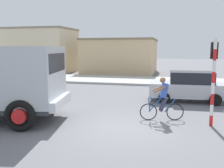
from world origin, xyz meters
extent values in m
plane|color=slate|center=(0.00, 0.00, 0.00)|extent=(120.00, 120.00, 0.00)
cube|color=#ADADA8|center=(0.00, 12.71, 0.08)|extent=(80.00, 5.00, 0.16)
cube|color=silver|center=(-2.45, 0.16, 0.80)|extent=(0.66, 2.38, 0.36)
cube|color=black|center=(-2.60, 0.13, 2.30)|extent=(0.50, 2.11, 0.70)
torus|color=black|center=(-3.75, 1.23, 0.55)|extent=(1.13, 0.43, 1.10)
cylinder|color=red|center=(-3.75, 1.23, 0.55)|extent=(0.54, 0.38, 0.50)
torus|color=black|center=(-3.29, -1.29, 0.55)|extent=(1.13, 0.43, 1.10)
cylinder|color=red|center=(-3.29, -1.29, 0.55)|extent=(0.54, 0.38, 0.50)
torus|color=black|center=(0.82, 1.13, 0.34)|extent=(0.67, 0.19, 0.68)
torus|color=black|center=(1.84, 1.37, 0.34)|extent=(0.67, 0.19, 0.68)
cylinder|color=#1E4C8C|center=(1.16, 1.21, 0.91)|extent=(0.59, 0.18, 0.09)
cylinder|color=#1E4C8C|center=(1.10, 1.19, 0.66)|extent=(0.50, 0.16, 0.57)
cylinder|color=#1E4C8C|center=(1.65, 1.32, 0.61)|extent=(0.44, 0.14, 0.57)
cylinder|color=#1E4C8C|center=(0.85, 1.14, 0.64)|extent=(0.10, 0.06, 0.59)
cylinder|color=black|center=(0.87, 1.14, 0.95)|extent=(0.14, 0.49, 0.03)
cube|color=black|center=(1.45, 1.28, 0.88)|extent=(0.26, 0.17, 0.06)
cube|color=#3351A8|center=(1.40, 1.26, 1.21)|extent=(0.36, 0.38, 0.59)
sphere|color=brown|center=(1.33, 1.25, 1.61)|extent=(0.22, 0.22, 0.22)
cylinder|color=#2D334C|center=(1.39, 1.16, 0.65)|extent=(0.32, 0.19, 0.57)
cylinder|color=brown|center=(1.24, 1.06, 1.26)|extent=(0.50, 0.20, 0.29)
cylinder|color=#2D334C|center=(1.35, 1.35, 0.65)|extent=(0.32, 0.19, 0.57)
cylinder|color=brown|center=(1.17, 1.37, 1.26)|extent=(0.50, 0.20, 0.29)
cylinder|color=red|center=(3.13, 0.94, 0.20)|extent=(0.12, 0.12, 0.40)
cylinder|color=white|center=(3.13, 0.94, 0.60)|extent=(0.12, 0.12, 0.40)
cylinder|color=red|center=(3.13, 0.94, 1.00)|extent=(0.12, 0.12, 0.40)
cylinder|color=white|center=(3.13, 0.94, 1.40)|extent=(0.12, 0.12, 0.40)
cylinder|color=red|center=(3.13, 0.94, 1.80)|extent=(0.12, 0.12, 0.40)
cylinder|color=white|center=(3.13, 0.94, 2.20)|extent=(0.12, 0.12, 0.40)
cylinder|color=red|center=(3.13, 0.94, 2.60)|extent=(0.12, 0.12, 0.40)
cylinder|color=white|center=(3.13, 0.94, 3.00)|extent=(0.12, 0.12, 0.40)
cube|color=black|center=(3.13, 1.12, 2.75)|extent=(0.24, 0.20, 0.60)
sphere|color=red|center=(3.13, 1.24, 2.75)|extent=(0.14, 0.14, 0.14)
cube|color=#B7B7BC|center=(2.51, 5.24, 0.65)|extent=(4.06, 1.84, 0.70)
cube|color=black|center=(2.66, 5.24, 1.30)|extent=(2.25, 1.52, 0.60)
cylinder|color=black|center=(1.30, 4.35, 0.30)|extent=(0.61, 0.20, 0.60)
cylinder|color=black|center=(1.24, 6.05, 0.30)|extent=(0.61, 0.20, 0.60)
cylinder|color=black|center=(3.78, 4.43, 0.30)|extent=(0.61, 0.20, 0.60)
cylinder|color=black|center=(3.72, 6.13, 0.30)|extent=(0.61, 0.20, 0.60)
cube|color=beige|center=(-13.84, 18.50, 2.44)|extent=(7.92, 5.62, 4.88)
cube|color=gray|center=(-13.84, 18.50, 4.98)|extent=(8.08, 5.73, 0.20)
cube|color=#D1B284|center=(-4.30, 20.32, 1.83)|extent=(7.74, 7.49, 3.66)
cube|color=#7D6B4F|center=(-4.30, 20.32, 3.76)|extent=(7.90, 7.64, 0.20)
camera|label=1|loc=(1.75, -8.68, 2.85)|focal=40.65mm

